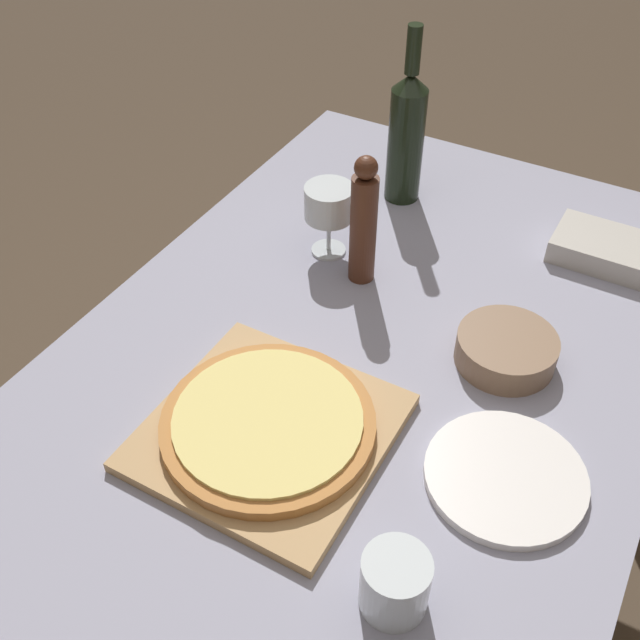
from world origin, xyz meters
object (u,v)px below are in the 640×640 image
at_px(wine_bottle, 406,134).
at_px(pepper_mill, 363,223).
at_px(pizza, 268,423).
at_px(small_bowl, 506,349).
at_px(wine_glass, 329,205).

relative_size(wine_bottle, pepper_mill, 1.44).
distance_m(pizza, small_bowl, 0.40).
distance_m(pizza, wine_glass, 0.45).
height_order(pizza, pepper_mill, pepper_mill).
bearing_deg(wine_bottle, wine_glass, -99.83).
bearing_deg(pizza, wine_bottle, 98.20).
bearing_deg(wine_glass, wine_bottle, 80.17).
relative_size(pizza, wine_glass, 2.22).
bearing_deg(pepper_mill, wine_glass, 156.71).
relative_size(pepper_mill, wine_glass, 1.76).
height_order(pizza, wine_glass, wine_glass).
distance_m(wine_bottle, wine_glass, 0.24).
bearing_deg(small_bowl, wine_glass, 163.21).
distance_m(pizza, wine_bottle, 0.68).
bearing_deg(small_bowl, pepper_mill, 165.23).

